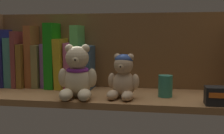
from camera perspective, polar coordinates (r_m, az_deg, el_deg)
shelf_board at (r=96.29cm, az=-1.99°, el=-5.91°), size 83.78×26.14×2.00cm
shelf_back_panel at (r=107.76cm, az=-0.54°, el=2.72°), size 86.18×1.20×29.27cm
book_0 at (r=118.35cm, az=-19.85°, el=1.71°), size 2.91×13.22×21.40cm
book_1 at (r=117.00cm, az=-18.53°, el=0.97°), size 3.07×12.23×18.34cm
book_2 at (r=115.64cm, az=-17.36°, el=1.54°), size 1.79×13.96×20.71cm
book_3 at (r=114.87cm, az=-16.35°, el=0.37°), size 1.98×14.34×16.02cm
book_4 at (r=113.45cm, az=-15.20°, el=2.04°), size 2.73×10.47×22.74cm
book_5 at (r=112.57cm, az=-13.82°, el=0.26°), size 2.45×12.32×15.76cm
book_6 at (r=111.57cm, az=-12.64°, el=0.34°), size 2.02×9.27×16.16cm
book_7 at (r=110.15cm, az=-11.24°, el=2.24°), size 3.38×13.66×23.62cm
book_8 at (r=109.21cm, az=-9.55°, el=0.77°), size 3.32×14.26×18.10cm
book_9 at (r=108.30cm, az=-7.99°, el=0.35°), size 2.84×10.79×16.51cm
book_10 at (r=107.11cm, az=-6.40°, el=1.98°), size 3.26×13.63×22.78cm
book_11 at (r=106.51cm, az=-4.56°, el=0.02°), size 3.56×12.20×15.49cm
teddy_bear_larger at (r=89.47cm, az=-6.84°, el=-1.64°), size 12.19×12.53×16.52cm
teddy_bear_smaller at (r=88.76cm, az=2.22°, el=-2.01°), size 10.18×10.56×13.74cm
pillar_candle at (r=92.69cm, az=10.46°, el=-3.70°), size 4.46×4.46×6.83cm
small_product_box at (r=85.96cm, az=20.60°, el=-5.36°), size 8.45×5.50×5.12cm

